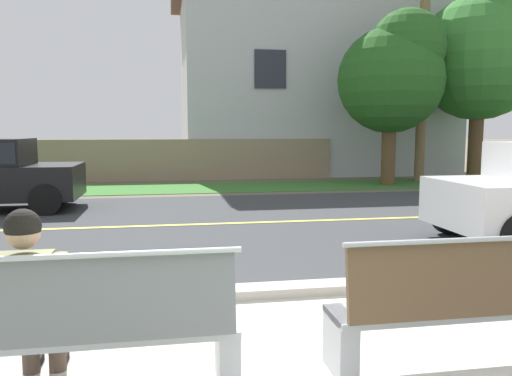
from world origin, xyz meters
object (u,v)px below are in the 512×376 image
bench_right (462,307)px  shade_tree_left (395,72)px  bench_left (89,332)px  seated_person_olive (30,294)px  shade_tree_centre (485,49)px

bench_right → shade_tree_left: size_ratio=0.36×
bench_left → bench_right: bearing=0.0°
shade_tree_left → seated_person_olive: bearing=-124.3°
seated_person_olive → shade_tree_centre: bearing=47.2°
seated_person_olive → shade_tree_left: size_ratio=0.24×
shade_tree_left → shade_tree_centre: bearing=11.6°
shade_tree_centre → bench_right: bearing=-123.8°
bench_right → shade_tree_left: 12.91m
bench_left → shade_tree_centre: size_ratio=0.29×
bench_right → shade_tree_centre: shade_tree_centre is taller
shade_tree_centre → shade_tree_left: bearing=-168.4°
bench_right → shade_tree_centre: size_ratio=0.29×
bench_left → seated_person_olive: 0.47m
shade_tree_left → shade_tree_centre: size_ratio=0.79×
bench_left → shade_tree_left: shade_tree_left is taller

